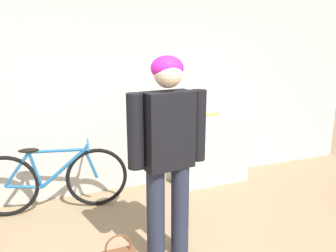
{
  "coord_description": "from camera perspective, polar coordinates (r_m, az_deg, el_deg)",
  "views": [
    {
      "loc": [
        -0.69,
        -1.45,
        1.87
      ],
      "look_at": [
        0.28,
        0.99,
        1.22
      ],
      "focal_mm": 35.0,
      "sensor_mm": 36.0,
      "label": 1
    }
  ],
  "objects": [
    {
      "name": "banana",
      "position": [
        4.46,
        7.39,
        2.04
      ],
      "size": [
        0.29,
        0.08,
        0.04
      ],
      "color": "#EAD64C",
      "rests_on": "side_shelf"
    },
    {
      "name": "person",
      "position": [
        2.75,
        -0.01,
        -3.44
      ],
      "size": [
        0.69,
        0.28,
        1.79
      ],
      "rotation": [
        0.0,
        0.0,
        0.15
      ],
      "color": "#23283D",
      "rests_on": "ground_plane"
    },
    {
      "name": "wall_back",
      "position": [
        4.16,
        -12.05,
        5.67
      ],
      "size": [
        8.0,
        0.07,
        2.6
      ],
      "color": "silver",
      "rests_on": "ground_plane"
    },
    {
      "name": "bicycle",
      "position": [
        4.0,
        -19.5,
        -8.84
      ],
      "size": [
        1.7,
        0.46,
        0.78
      ],
      "rotation": [
        0.0,
        0.0,
        -0.12
      ],
      "color": "black",
      "rests_on": "ground_plane"
    },
    {
      "name": "side_shelf",
      "position": [
        4.6,
        7.56,
        -3.95
      ],
      "size": [
        0.98,
        0.4,
        0.94
      ],
      "color": "beige",
      "rests_on": "ground_plane"
    }
  ]
}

